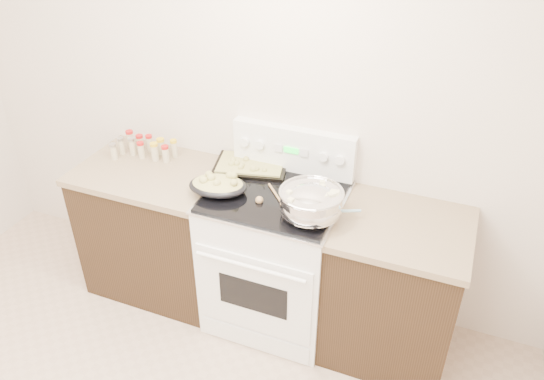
% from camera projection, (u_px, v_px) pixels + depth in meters
% --- Properties ---
extents(counter_left, '(0.93, 0.67, 0.92)m').
position_uv_depth(counter_left, '(161.00, 228.00, 3.55)').
color(counter_left, black).
rests_on(counter_left, ground).
extents(counter_right, '(0.73, 0.67, 0.92)m').
position_uv_depth(counter_right, '(393.00, 289.00, 3.06)').
color(counter_right, black).
rests_on(counter_right, ground).
extents(kitchen_range, '(0.78, 0.73, 1.22)m').
position_uv_depth(kitchen_range, '(275.00, 255.00, 3.27)').
color(kitchen_range, white).
rests_on(kitchen_range, ground).
extents(mixing_bowl, '(0.44, 0.44, 0.20)m').
position_uv_depth(mixing_bowl, '(311.00, 203.00, 2.80)').
color(mixing_bowl, silver).
rests_on(mixing_bowl, kitchen_range).
extents(roasting_pan, '(0.37, 0.29, 0.11)m').
position_uv_depth(roasting_pan, '(218.00, 185.00, 3.01)').
color(roasting_pan, black).
rests_on(roasting_pan, kitchen_range).
extents(baking_sheet, '(0.50, 0.40, 0.06)m').
position_uv_depth(baking_sheet, '(250.00, 165.00, 3.26)').
color(baking_sheet, black).
rests_on(baking_sheet, kitchen_range).
extents(wooden_spoon, '(0.19, 0.21, 0.04)m').
position_uv_depth(wooden_spoon, '(266.00, 198.00, 2.96)').
color(wooden_spoon, '#A27A4A').
rests_on(wooden_spoon, kitchen_range).
extents(blue_ladle, '(0.21, 0.19, 0.09)m').
position_uv_depth(blue_ladle, '(325.00, 217.00, 2.77)').
color(blue_ladle, '#93C4DB').
rests_on(blue_ladle, kitchen_range).
extents(spice_jars, '(0.39, 0.23, 0.12)m').
position_uv_depth(spice_jars, '(145.00, 147.00, 3.42)').
color(spice_jars, '#BFB28C').
rests_on(spice_jars, counter_left).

